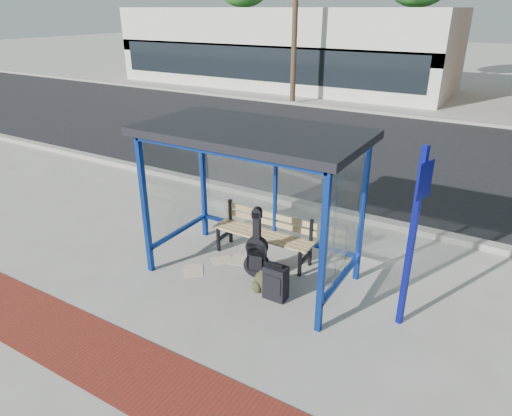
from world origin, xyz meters
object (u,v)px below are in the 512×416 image
Objects in this scene: bench at (265,231)px; guitar_bag at (257,253)px; backpack at (261,283)px; suitcase at (276,283)px.

guitar_bag reaches higher than bench.
suitcase is at bearing 14.20° from backpack.
suitcase is at bearing -52.44° from bench.
backpack is (0.51, -0.99, -0.31)m from bench.
backpack is at bearing -63.36° from guitar_bag.
bench reaches higher than backpack.
guitar_bag reaches higher than suitcase.
bench is at bearing 96.41° from guitar_bag.
bench is 1.15m from backpack.
guitar_bag is (0.21, -0.62, -0.06)m from bench.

